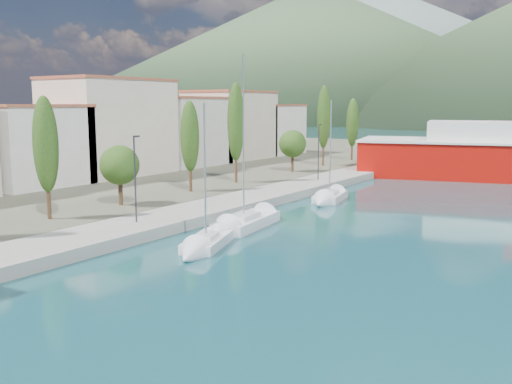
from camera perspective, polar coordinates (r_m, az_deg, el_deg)
The scene contains 8 objects.
quay at distance 51.32m, azimuth -0.95°, elevation -0.87°, with size 5.00×88.00×0.80m, color gray.
land_strip at distance 84.82m, azimuth -18.55°, elevation 2.48°, with size 70.00×148.00×0.70m, color #565644.
town_buildings at distance 73.81m, azimuth -10.97°, elevation 5.96°, with size 9.20×69.20×11.30m.
tree_row at distance 59.22m, azimuth -2.91°, elevation 5.64°, with size 3.38×62.93×10.82m.
lamp_posts at distance 41.66m, azimuth -10.27°, elevation 1.86°, with size 0.15×50.33×6.06m.
sailboat_near at distance 35.11m, azimuth -5.74°, elevation -5.66°, with size 4.24×7.15×9.86m.
sailboat_mid at distance 40.20m, azimuth -2.41°, elevation -3.69°, with size 3.73×9.58×13.43m.
sailboat_far at distance 52.67m, azimuth 6.98°, elevation -0.80°, with size 3.62×7.29×10.26m.
Camera 1 is at (19.71, -15.65, 9.01)m, focal length 40.00 mm.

